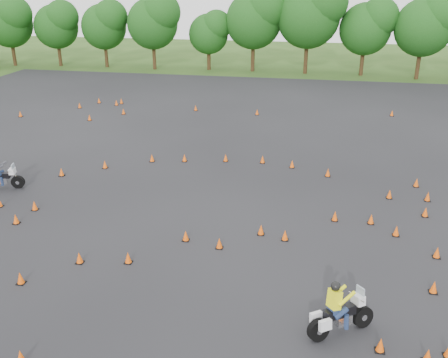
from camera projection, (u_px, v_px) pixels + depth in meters
name	position (u px, v px, depth m)	size (l,w,h in m)	color
ground	(207.00, 239.00, 21.67)	(140.00, 140.00, 0.00)	#2D5119
asphalt_pad	(231.00, 186.00, 27.12)	(62.00, 62.00, 0.00)	black
treeline	(308.00, 38.00, 51.25)	(87.19, 32.24, 11.01)	#184714
traffic_cones	(226.00, 187.00, 26.39)	(36.29, 32.99, 0.45)	#F6570A
rider_grey	(1.00, 172.00, 26.47)	(2.34, 0.72, 1.80)	#3A3B42
rider_yellow	(343.00, 309.00, 15.59)	(2.41, 0.74, 1.86)	yellow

